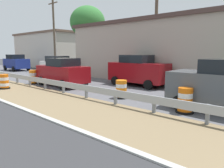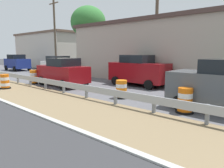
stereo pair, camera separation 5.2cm
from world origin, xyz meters
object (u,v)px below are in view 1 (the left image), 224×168
traffic_barrel_close (121,90)px  traffic_barrel_nearest (185,102)px  traffic_barrel_far (4,82)px  utility_pole_mid (54,35)px  traffic_barrel_mid (33,78)px  car_distant_c (16,62)px  car_mid_far_lane (58,66)px  car_trailing_far_lane (62,72)px  car_distant_b (224,86)px  car_distant_a (138,70)px  utility_pole_near (156,34)px

traffic_barrel_close → traffic_barrel_nearest: bearing=-96.0°
traffic_barrel_far → utility_pole_mid: 13.19m
traffic_barrel_mid → car_distant_c: size_ratio=0.25×
traffic_barrel_close → traffic_barrel_far: size_ratio=1.00×
traffic_barrel_mid → traffic_barrel_nearest: bearing=-88.8°
car_mid_far_lane → car_distant_c: size_ratio=0.99×
traffic_barrel_nearest → traffic_barrel_close: traffic_barrel_nearest is taller
traffic_barrel_nearest → utility_pole_mid: size_ratio=0.12×
traffic_barrel_nearest → traffic_barrel_mid: 11.77m
car_distant_c → utility_pole_mid: (2.74, -4.92, 3.49)m
car_trailing_far_lane → car_distant_b: 10.49m
traffic_barrel_mid → car_distant_b: bearing=-83.8°
traffic_barrel_nearest → car_distant_a: size_ratio=0.24×
car_trailing_far_lane → utility_pole_near: size_ratio=0.58×
traffic_barrel_mid → traffic_barrel_close: bearing=-85.6°
utility_pole_near → traffic_barrel_close: bearing=-166.8°
car_distant_a → car_distant_b: (-3.29, -6.42, -0.03)m
car_mid_far_lane → traffic_barrel_mid: bearing=-52.8°
car_mid_far_lane → utility_pole_near: 10.82m
car_distant_a → utility_pole_near: (1.83, -0.31, 2.70)m
car_distant_a → utility_pole_mid: bearing=170.8°
traffic_barrel_nearest → car_mid_far_lane: car_mid_far_lane is taller
car_mid_far_lane → car_distant_c: (-0.31, 9.11, 0.04)m
traffic_barrel_far → car_mid_far_lane: (7.00, 4.07, 0.58)m
traffic_barrel_nearest → car_distant_b: bearing=-44.6°
traffic_barrel_far → utility_pole_mid: utility_pole_mid is taller
utility_pole_mid → car_mid_far_lane: bearing=-120.1°
car_mid_far_lane → car_distant_b: car_distant_b is taller
traffic_barrel_mid → utility_pole_near: utility_pole_near is taller
traffic_barrel_nearest → traffic_barrel_mid: (-0.25, 11.77, 0.02)m
car_trailing_far_lane → car_distant_c: bearing=-10.8°
traffic_barrel_far → car_mid_far_lane: 8.12m
car_mid_far_lane → car_trailing_far_lane: (-3.68, -5.92, -0.01)m
utility_pole_near → utility_pole_mid: bearing=87.6°
traffic_barrel_close → car_distant_b: bearing=-80.8°
traffic_barrel_nearest → car_distant_a: car_distant_a is taller
traffic_barrel_nearest → car_distant_a: 6.93m
car_distant_c → utility_pole_mid: bearing=31.0°
traffic_barrel_mid → utility_pole_mid: size_ratio=0.12×
traffic_barrel_nearest → utility_pole_near: 8.67m
car_trailing_far_lane → car_distant_b: car_distant_b is taller
car_distant_a → traffic_barrel_mid: bearing=-143.6°
car_trailing_far_lane → car_distant_a: (3.69, -4.06, 0.11)m
traffic_barrel_close → utility_pole_near: 6.92m
traffic_barrel_mid → utility_pole_near: size_ratio=0.15×
utility_pole_near → utility_pole_mid: size_ratio=0.83×
traffic_barrel_close → traffic_barrel_far: traffic_barrel_far is taller
traffic_barrel_far → utility_pole_mid: bearing=41.2°
car_mid_far_lane → car_distant_b: size_ratio=0.98×
traffic_barrel_mid → car_distant_a: 8.02m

